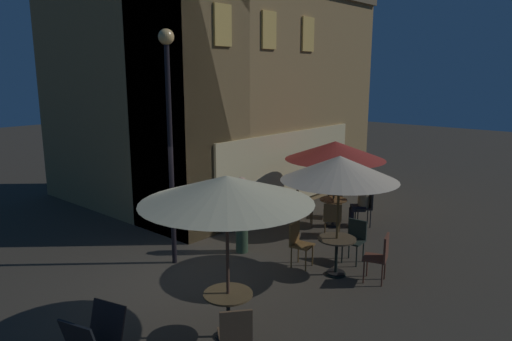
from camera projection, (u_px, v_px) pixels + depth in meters
ground_plane at (179, 278)px, 9.17m from camera, size 60.00×60.00×0.00m
cafe_building at (210, 85)px, 13.70m from camera, size 8.62×7.21×7.24m
street_lamp_near_corner at (169, 112)px, 9.24m from camera, size 0.31×0.31×4.79m
cafe_table_0 at (333, 207)px, 12.20m from camera, size 0.71×0.71×0.72m
cafe_table_1 at (228, 305)px, 7.02m from camera, size 0.75×0.75×0.72m
cafe_table_2 at (337, 248)px, 9.19m from camera, size 0.76×0.76×0.77m
patio_umbrella_0 at (335, 151)px, 11.89m from camera, size 2.57×2.57×2.25m
patio_umbrella_1 at (227, 190)px, 6.65m from camera, size 2.53×2.53×2.53m
patio_umbrella_2 at (340, 169)px, 8.86m from camera, size 2.26×2.26×2.42m
cafe_chair_0 at (367, 205)px, 12.17m from camera, size 0.58×0.58×0.90m
cafe_chair_1 at (335, 197)px, 13.00m from camera, size 0.56×0.56×0.93m
cafe_chair_2 at (301, 204)px, 12.21m from camera, size 0.62×0.62×0.97m
cafe_chair_3 at (332, 217)px, 11.34m from camera, size 0.60×0.60×0.87m
cafe_chair_4 at (235, 333)px, 6.20m from camera, size 0.61×0.61×0.93m
cafe_chair_5 at (380, 254)px, 8.86m from camera, size 0.54×0.54×0.96m
cafe_chair_6 at (355, 237)px, 9.86m from camera, size 0.44×0.44×0.90m
cafe_chair_7 at (298, 240)px, 9.62m from camera, size 0.47×0.47×0.93m
patron_seated_0 at (361, 200)px, 12.15m from camera, size 0.47×0.49×1.22m
patron_standing_1 at (242, 214)px, 10.32m from camera, size 0.32×0.32×1.73m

